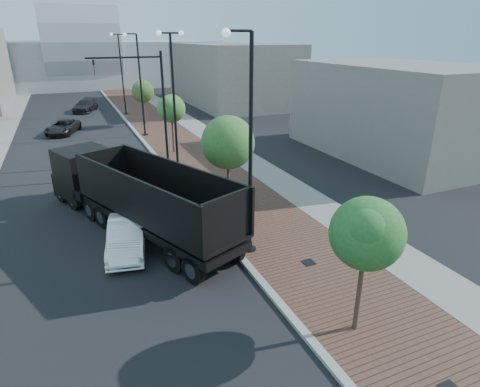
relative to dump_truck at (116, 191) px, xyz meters
name	(u,v)px	position (x,y,z in m)	size (l,w,h in m)	color
sidewalk	(161,122)	(7.76, 23.99, -1.44)	(7.00, 140.00, 0.12)	#4C2D23
concrete_strip	(184,120)	(10.46, 23.99, -1.43)	(2.40, 140.00, 0.13)	slate
curb	(129,124)	(4.26, 23.99, -1.43)	(0.30, 140.00, 0.14)	gray
dump_truck	(116,191)	(0.00, 0.00, 0.00)	(7.58, 13.45, 3.55)	black
white_sedan	(127,236)	(-0.07, -3.71, -0.78)	(1.52, 4.35, 1.43)	white
dark_car_mid	(63,127)	(-2.30, 22.20, -0.83)	(2.21, 4.79, 1.33)	black
dark_car_far	(85,106)	(0.54, 34.48, -0.77)	(2.04, 5.01, 1.45)	black
pedestrian	(239,149)	(10.08, 7.36, -0.69)	(0.59, 0.39, 1.62)	black
streetlight_1	(248,158)	(4.75, -6.01, 2.84)	(1.44, 0.56, 9.21)	black
streetlight_2	(174,103)	(4.86, 5.99, 3.32)	(1.72, 0.56, 9.28)	black
streetlight_3	(140,90)	(4.75, 17.99, 2.84)	(1.44, 0.56, 9.21)	black
streetlight_4	(122,74)	(4.86, 29.99, 3.32)	(1.72, 0.56, 9.28)	black
traffic_mast	(151,96)	(3.96, 8.99, 3.48)	(5.09, 0.20, 8.00)	black
tree_0	(367,233)	(5.91, -11.99, 2.03)	(2.28, 2.22, 4.66)	#382619
tree_1	(229,143)	(5.91, -0.99, 2.20)	(2.85, 2.85, 5.14)	#382619
tree_2	(172,109)	(5.91, 11.01, 2.12)	(2.27, 2.21, 4.74)	#382619
tree_3	(143,91)	(5.91, 23.01, 2.06)	(2.34, 2.29, 4.72)	#382619
convention_center	(79,52)	(2.26, 68.99, 4.51)	(50.00, 30.00, 50.00)	#9DA1A6
commercial_block_ne	(231,74)	(20.26, 33.99, 2.50)	(12.00, 22.00, 8.00)	#68645E
commercial_block_e	(398,110)	(22.26, 3.99, 2.00)	(10.00, 16.00, 7.00)	slate
utility_cover_1	(309,262)	(6.66, -8.01, -1.37)	(0.50, 0.50, 0.02)	black
utility_cover_2	(217,181)	(6.66, 2.99, -1.37)	(0.50, 0.50, 0.02)	black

